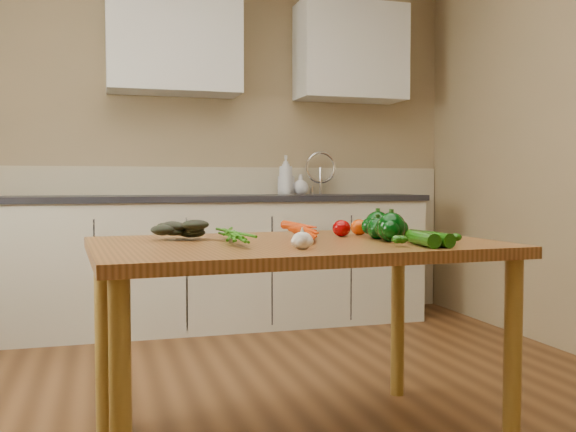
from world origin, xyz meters
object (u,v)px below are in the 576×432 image
(soap_bottle_c, at_px, (301,184))
(garlic_bulb, at_px, (302,240))
(pepper_b, at_px, (378,225))
(zucchini_b, at_px, (424,239))
(pepper_c, at_px, (391,227))
(tomato_b, at_px, (359,227))
(tomato_c, at_px, (382,227))
(pepper_a, at_px, (378,228))
(zucchini_a, at_px, (430,238))
(soap_bottle_b, at_px, (286,181))
(carrot_bunch, at_px, (281,231))
(leafy_greens, at_px, (177,226))
(soap_bottle_a, at_px, (286,175))
(tomato_a, at_px, (341,228))
(table, at_px, (294,265))

(soap_bottle_c, height_order, garlic_bulb, soap_bottle_c)
(pepper_b, distance_m, zucchini_b, 0.36)
(pepper_c, bearing_deg, zucchini_b, -81.35)
(tomato_b, relative_size, tomato_c, 1.05)
(pepper_a, height_order, zucchini_a, pepper_a)
(soap_bottle_b, height_order, pepper_a, soap_bottle_b)
(carrot_bunch, bearing_deg, zucchini_a, -37.73)
(garlic_bulb, bearing_deg, leafy_greens, 126.90)
(soap_bottle_a, xyz_separation_m, zucchini_a, (-0.21, -2.49, -0.25))
(carrot_bunch, relative_size, tomato_a, 3.66)
(soap_bottle_c, height_order, pepper_b, soap_bottle_c)
(pepper_c, relative_size, zucchini_b, 0.57)
(garlic_bulb, relative_size, tomato_a, 0.92)
(tomato_b, distance_m, zucchini_b, 0.49)
(carrot_bunch, distance_m, tomato_c, 0.50)
(leafy_greens, distance_m, pepper_b, 0.77)
(leafy_greens, relative_size, garlic_bulb, 3.07)
(pepper_b, bearing_deg, soap_bottle_c, 80.40)
(pepper_b, bearing_deg, soap_bottle_a, 83.37)
(soap_bottle_b, xyz_separation_m, leafy_greens, (-1.02, -2.05, -0.18))
(pepper_c, height_order, tomato_a, pepper_c)
(tomato_a, bearing_deg, pepper_c, -69.12)
(tomato_b, bearing_deg, pepper_a, -90.90)
(soap_bottle_a, distance_m, tomato_a, 2.12)
(soap_bottle_b, relative_size, tomato_b, 2.77)
(garlic_bulb, relative_size, tomato_b, 0.94)
(tomato_c, bearing_deg, garlic_bulb, -136.79)
(zucchini_a, bearing_deg, tomato_a, 110.83)
(soap_bottle_c, distance_m, zucchini_a, 2.53)
(soap_bottle_c, distance_m, leafy_greens, 2.33)
(carrot_bunch, xyz_separation_m, tomato_b, (0.38, 0.16, -0.00))
(table, relative_size, garlic_bulb, 22.19)
(pepper_b, distance_m, zucchini_a, 0.34)
(pepper_b, distance_m, tomato_c, 0.15)
(table, distance_m, soap_bottle_c, 2.36)
(garlic_bulb, xyz_separation_m, tomato_a, (0.30, 0.42, 0.01))
(table, relative_size, tomato_c, 21.94)
(tomato_a, bearing_deg, soap_bottle_b, 79.78)
(soap_bottle_a, bearing_deg, zucchini_b, 103.56)
(pepper_b, height_order, zucchini_a, pepper_b)
(garlic_bulb, relative_size, zucchini_b, 0.36)
(soap_bottle_c, distance_m, tomato_c, 2.07)
(pepper_a, bearing_deg, tomato_a, 123.98)
(carrot_bunch, xyz_separation_m, tomato_c, (0.48, 0.16, -0.00))
(tomato_a, bearing_deg, carrot_bunch, -157.74)
(table, relative_size, soap_bottle_a, 5.25)
(table, relative_size, leafy_greens, 7.24)
(tomato_c, bearing_deg, pepper_b, -120.45)
(soap_bottle_a, height_order, pepper_b, soap_bottle_a)
(garlic_bulb, distance_m, zucchini_b, 0.42)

